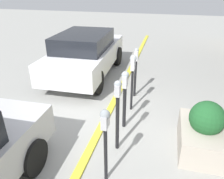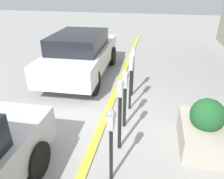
% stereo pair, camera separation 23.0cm
% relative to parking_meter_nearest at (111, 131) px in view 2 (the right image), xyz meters
% --- Properties ---
extents(ground_plane, '(40.00, 40.00, 0.00)m').
position_rel_parking_meter_nearest_xyz_m(ground_plane, '(1.54, 0.42, -1.00)').
color(ground_plane, '#999993').
extents(curb_strip, '(19.00, 0.16, 0.04)m').
position_rel_parking_meter_nearest_xyz_m(curb_strip, '(1.54, 0.50, -0.98)').
color(curb_strip, gold).
rests_on(curb_strip, ground_plane).
extents(parking_meter_nearest, '(0.18, 0.15, 1.36)m').
position_rel_parking_meter_nearest_xyz_m(parking_meter_nearest, '(0.00, 0.00, 0.00)').
color(parking_meter_nearest, black).
rests_on(parking_meter_nearest, ground_plane).
extents(parking_meter_second, '(0.16, 0.14, 1.47)m').
position_rel_parking_meter_nearest_xyz_m(parking_meter_second, '(0.79, -0.00, -0.04)').
color(parking_meter_second, black).
rests_on(parking_meter_second, ground_plane).
extents(parking_meter_middle, '(0.19, 0.16, 1.35)m').
position_rel_parking_meter_nearest_xyz_m(parking_meter_middle, '(1.54, 0.01, -0.08)').
color(parking_meter_middle, black).
rests_on(parking_meter_middle, ground_plane).
extents(parking_meter_fourth, '(0.19, 0.16, 1.47)m').
position_rel_parking_meter_nearest_xyz_m(parking_meter_fourth, '(2.32, -0.02, 0.08)').
color(parking_meter_fourth, black).
rests_on(parking_meter_fourth, ground_plane).
extents(parking_meter_farthest, '(0.15, 0.12, 1.42)m').
position_rel_parking_meter_nearest_xyz_m(parking_meter_farthest, '(3.09, 0.02, -0.08)').
color(parking_meter_farthest, black).
rests_on(parking_meter_farthest, ground_plane).
extents(planter_box, '(1.27, 0.87, 1.06)m').
position_rel_parking_meter_nearest_xyz_m(planter_box, '(1.17, -1.62, -0.59)').
color(planter_box, '#B2A899').
rests_on(planter_box, ground_plane).
extents(parked_car_middle, '(4.27, 1.87, 1.51)m').
position_rel_parking_meter_nearest_xyz_m(parked_car_middle, '(4.25, 1.91, -0.20)').
color(parked_car_middle, silver).
rests_on(parked_car_middle, ground_plane).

